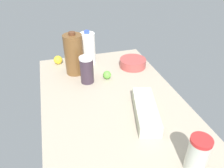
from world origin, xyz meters
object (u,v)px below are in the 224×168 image
Objects in this scene: tumbler_cup at (197,154)px; lemon_loose at (58,60)px; egg_carton at (146,110)px; shaker_bottle at (87,70)px; mixing_bowl at (133,63)px; chocolate_milk_jug at (74,54)px; lime_beside_bowl at (107,75)px; milk_jug at (88,49)px.

lemon_loose is at bearing 22.52° from tumbler_cup.
egg_carton is at bearing -151.84° from lemon_loose.
shaker_bottle reaches higher than mixing_bowl.
chocolate_milk_jug reaches higher than shaker_bottle.
egg_carton reaches higher than lemon_loose.
chocolate_milk_jug is 24.96cm from lime_beside_bowl.
milk_jug reaches higher than lime_beside_bowl.
lime_beside_bowl is (73.11, 14.50, -5.22)cm from tumbler_cup.
tumbler_cup reaches higher than lemon_loose.
chocolate_milk_jug is 1.79× the size of tumbler_cup.
chocolate_milk_jug reaches higher than milk_jug.
tumbler_cup reaches higher than egg_carton.
tumbler_cup is at bearing -168.78° from lime_beside_bowl.
egg_carton is at bearing -151.21° from shaker_bottle.
mixing_bowl is 3.47× the size of lime_beside_bowl.
milk_jug is at bearing 16.72° from lime_beside_bowl.
egg_carton is 78.64cm from lemon_loose.
egg_carton is at bearing -167.21° from lime_beside_bowl.
shaker_bottle reaches higher than egg_carton.
egg_carton reaches higher than mixing_bowl.
chocolate_milk_jug reaches higher than egg_carton.
lime_beside_bowl is (-10.57, 21.45, -0.26)cm from mixing_bowl.
milk_jug is 4.64× the size of lime_beside_bowl.
milk_jug is 99.53cm from tumbler_cup.
mixing_bowl is at bearing -4.75° from tumbler_cup.
lemon_loose is at bearing 32.25° from chocolate_milk_jug.
chocolate_milk_jug is 40.92cm from mixing_bowl.
chocolate_milk_jug is 21.37cm from lemon_loose.
shaker_bottle is at bearing -152.69° from lemon_loose.
lemon_loose is 40.80cm from lime_beside_bowl.
tumbler_cup reaches higher than lime_beside_bowl.
chocolate_milk_jug is at bearing 20.55° from tumbler_cup.
milk_jug reaches higher than mixing_bowl.
lemon_loose is (102.70, 42.58, -4.82)cm from tumbler_cup.
egg_carton is 40.75cm from lime_beside_bowl.
milk_jug is at bearing 64.94° from mixing_bowl.
egg_carton is 1.87× the size of shaker_bottle.
chocolate_milk_jug is (53.41, 27.06, 9.97)cm from egg_carton.
milk_jug is 23.18cm from lemon_loose.
tumbler_cup is (-86.78, -32.54, -5.30)cm from chocolate_milk_jug.
shaker_bottle is 13.97cm from lime_beside_bowl.
mixing_bowl is at bearing -111.01° from lemon_loose.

